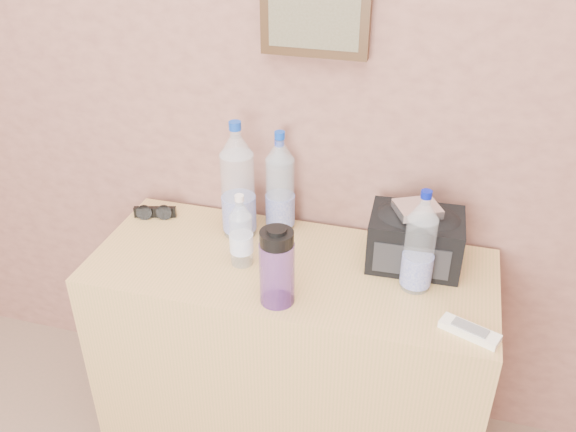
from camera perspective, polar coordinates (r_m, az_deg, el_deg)
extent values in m
plane|color=#A67163|center=(1.78, -1.90, 17.58)|extent=(4.00, 0.00, 4.00)
cube|color=tan|center=(2.01, 0.21, -13.11)|extent=(1.17, 0.49, 0.73)
cylinder|color=silver|center=(1.84, -4.71, 2.75)|extent=(0.10, 0.10, 0.32)
cylinder|color=#103DB1|center=(1.76, -4.99, 8.42)|extent=(0.04, 0.04, 0.02)
cylinder|color=#CAE6F6|center=(1.88, -0.74, 2.73)|extent=(0.09, 0.09, 0.28)
cylinder|color=#0D3DB9|center=(1.80, -0.78, 7.58)|extent=(0.03, 0.03, 0.02)
cylinder|color=silver|center=(1.89, -0.78, 2.48)|extent=(0.08, 0.08, 0.26)
cylinder|color=#0625B5|center=(1.82, -0.82, 6.88)|extent=(0.03, 0.03, 0.02)
cylinder|color=silver|center=(1.65, 12.21, -2.83)|extent=(0.08, 0.08, 0.26)
cylinder|color=#051392|center=(1.57, 12.84, 1.98)|extent=(0.03, 0.03, 0.02)
cylinder|color=white|center=(1.73, -4.42, -1.74)|extent=(0.06, 0.06, 0.19)
cylinder|color=white|center=(1.67, -4.58, 1.69)|extent=(0.03, 0.03, 0.02)
cylinder|color=#592C88|center=(1.59, -1.03, -5.35)|extent=(0.09, 0.09, 0.18)
cylinder|color=black|center=(1.52, -1.07, -1.93)|extent=(0.09, 0.09, 0.05)
cube|color=white|center=(1.60, 16.62, -10.29)|extent=(0.16, 0.10, 0.02)
cube|color=silver|center=(1.71, 12.00, 0.66)|extent=(0.15, 0.14, 0.02)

